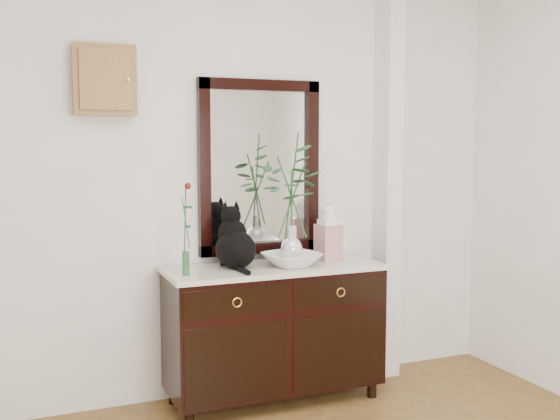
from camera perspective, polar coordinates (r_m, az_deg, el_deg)
name	(u,v)px	position (r m, az deg, el deg)	size (l,w,h in m)	color
wall_back	(244,182)	(4.14, -3.13, 2.47)	(3.60, 0.04, 2.70)	white
pilaster	(387,179)	(4.50, 9.33, 2.67)	(0.12, 0.20, 2.70)	white
sideboard	(274,326)	(4.09, -0.54, -10.03)	(1.33, 0.52, 0.82)	black
wall_mirror	(260,167)	(4.16, -1.77, 3.73)	(0.80, 0.06, 1.10)	black
key_cabinet	(105,80)	(3.91, -15.03, 10.87)	(0.35, 0.10, 0.40)	brown
cat	(235,237)	(3.90, -3.90, -2.34)	(0.26, 0.33, 0.38)	black
lotus_bowl	(292,259)	(3.98, 1.01, -4.33)	(0.33, 0.33, 0.08)	white
vase_branches	(292,197)	(3.93, 1.02, 1.10)	(0.38, 0.38, 0.80)	silver
bud_vase_rose	(185,229)	(3.71, -8.25, -1.61)	(0.06, 0.06, 0.53)	#2A6235
ginger_jar	(328,232)	(4.17, 4.23, -1.90)	(0.14, 0.14, 0.37)	silver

